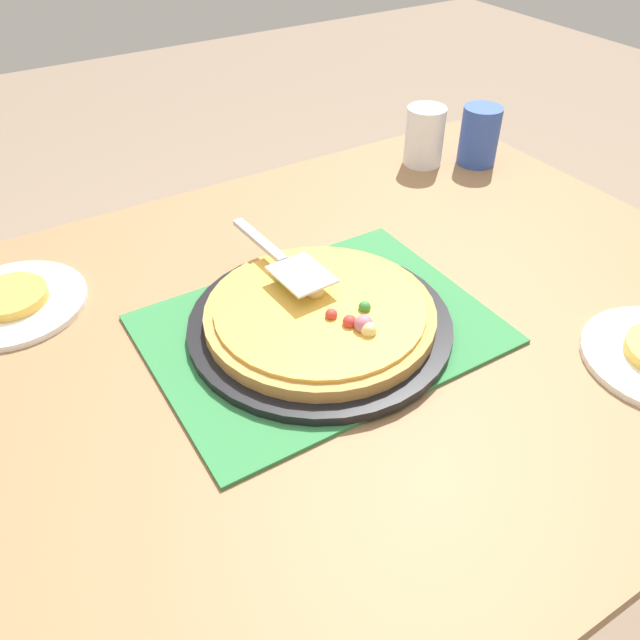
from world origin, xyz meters
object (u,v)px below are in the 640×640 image
plate_far_right (13,303)px  pizza_pan (320,324)px  pizza (320,313)px  cup_far (479,136)px  pizza_server (282,260)px  served_slice_right (10,297)px  cup_near (424,136)px

plate_far_right → pizza_pan: bearing=-38.7°
pizza_pan → plate_far_right: 0.47m
pizza → cup_far: cup_far is taller
pizza_pan → pizza_server: size_ratio=1.64×
pizza_pan → served_slice_right: served_slice_right is taller
pizza_pan → cup_far: size_ratio=3.17×
plate_far_right → served_slice_right: size_ratio=2.00×
served_slice_right → cup_near: size_ratio=0.92×
pizza_pan → served_slice_right: (-0.37, 0.29, 0.01)m
plate_far_right → cup_far: bearing=0.5°
pizza_pan → plate_far_right: size_ratio=1.73×
pizza_pan → cup_near: size_ratio=3.17×
served_slice_right → cup_near: cup_near is taller
pizza → cup_near: cup_near is taller
pizza → cup_near: bearing=37.2°
cup_near → pizza_server: bearing=-151.4°
pizza → plate_far_right: 0.47m
pizza_pan → served_slice_right: 0.47m
cup_near → pizza_server: cup_near is taller
pizza → served_slice_right: 0.47m
served_slice_right → cup_near: bearing=4.4°
pizza_pan → cup_far: (0.57, 0.30, 0.05)m
cup_near → pizza_server: 0.55m
cup_far → pizza_server: 0.62m
pizza_server → cup_near: bearing=28.6°
pizza_pan → pizza: 0.02m
cup_near → cup_far: same height
pizza_pan → plate_far_right: bearing=141.3°
cup_near → pizza_server: size_ratio=0.52×
pizza → plate_far_right: (-0.37, 0.29, -0.03)m
pizza → served_slice_right: pizza is taller
pizza → plate_far_right: bearing=141.4°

